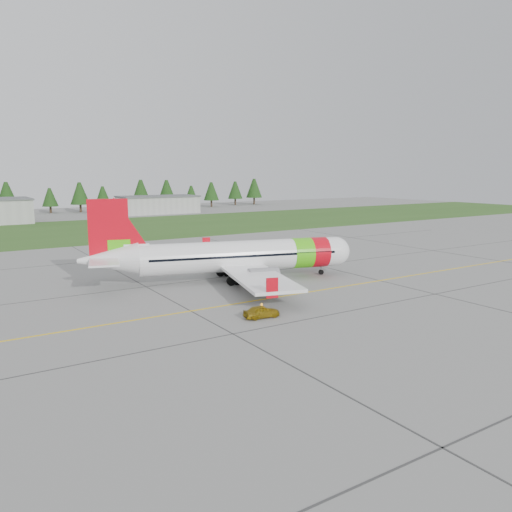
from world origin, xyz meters
TOP-DOWN VIEW (x-y plane):
  - ground at (0.00, 0.00)m, footprint 320.00×320.00m
  - aircraft at (-4.41, 17.64)m, footprint 32.47×30.60m
  - follow_me_car at (-10.55, 2.60)m, footprint 1.27×1.45m
  - grass_strip at (0.00, 82.00)m, footprint 320.00×50.00m
  - taxi_guideline at (0.00, 8.00)m, footprint 120.00×0.25m
  - hangar_east at (25.00, 118.00)m, footprint 24.00×12.00m
  - treeline at (0.00, 138.00)m, footprint 160.00×8.00m

SIDE VIEW (x-z plane):
  - ground at x=0.00m, z-range 0.00..0.00m
  - taxi_guideline at x=0.00m, z-range 0.00..0.02m
  - grass_strip at x=0.00m, z-range 0.00..0.03m
  - follow_me_car at x=-10.55m, z-range 0.00..3.31m
  - hangar_east at x=25.00m, z-range 0.00..5.20m
  - aircraft at x=-4.41m, z-range -2.12..7.91m
  - treeline at x=0.00m, z-range 0.00..10.00m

